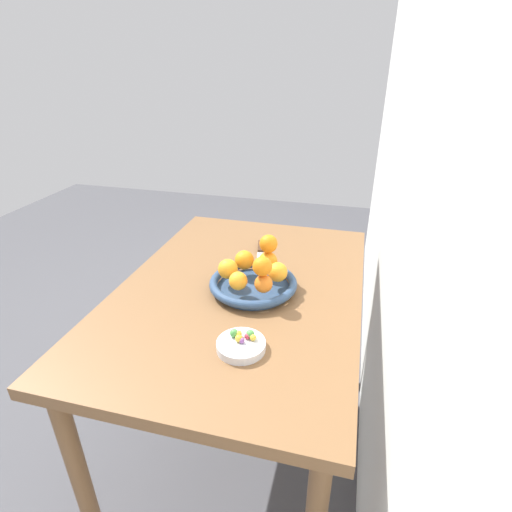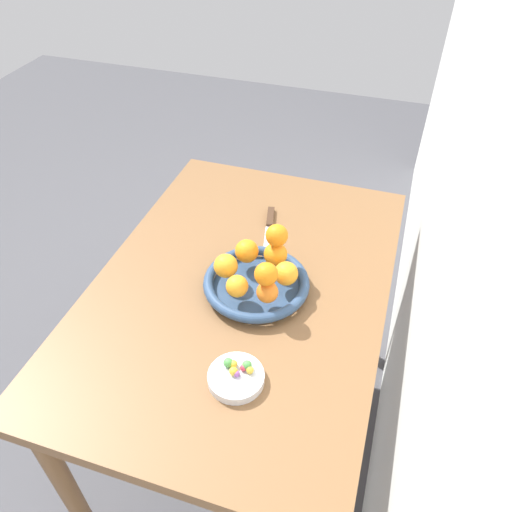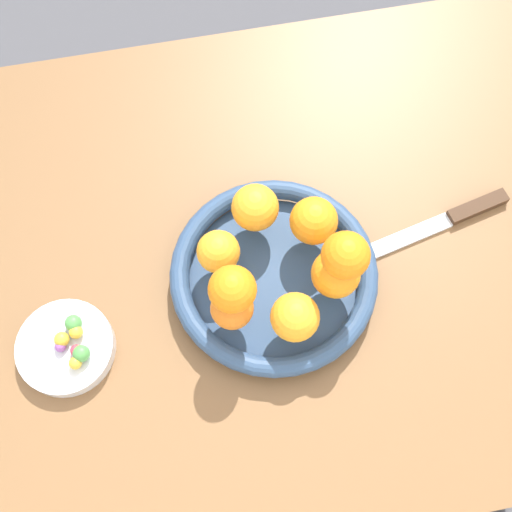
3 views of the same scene
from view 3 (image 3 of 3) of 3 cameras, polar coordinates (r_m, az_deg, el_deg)
The scene contains 20 objects.
ground_plane at distance 1.60m, azimuth 0.89°, elevation -9.44°, with size 6.00×6.00×0.00m, color #4C4C51.
dining_table at distance 0.97m, azimuth 1.45°, elevation -1.32°, with size 1.10×0.76×0.74m.
fruit_bowl at distance 0.85m, azimuth 1.59°, elevation -1.72°, with size 0.28×0.28×0.04m.
candy_dish at distance 0.87m, azimuth -16.54°, elevation -7.82°, with size 0.12×0.12×0.02m, color silver.
orange_0 at distance 0.79m, azimuth -2.15°, elevation -4.64°, with size 0.05×0.05×0.05m, color orange.
orange_1 at distance 0.78m, azimuth 3.47°, elevation -5.45°, with size 0.06×0.06×0.06m, color orange.
orange_2 at distance 0.80m, azimuth 7.11°, elevation -1.57°, with size 0.06×0.06×0.06m, color orange.
orange_3 at distance 0.83m, azimuth 5.15°, elevation 3.15°, with size 0.06×0.06×0.06m, color orange.
orange_4 at distance 0.83m, azimuth -0.08°, elevation 4.33°, with size 0.06×0.06×0.06m, color orange.
orange_5 at distance 0.81m, azimuth -3.37°, elevation 0.39°, with size 0.06×0.06×0.06m, color orange.
orange_6 at distance 0.74m, azimuth -2.12°, elevation -2.98°, with size 0.06×0.06×0.06m, color orange.
orange_7 at distance 0.75m, azimuth 7.97°, elevation 0.05°, with size 0.06×0.06×0.06m, color orange.
candy_ball_0 at distance 0.84m, azimuth -15.76°, elevation -9.14°, with size 0.02×0.02×0.02m, color gold.
candy_ball_1 at distance 0.85m, azimuth -16.89°, elevation -7.11°, with size 0.02×0.02×0.02m, color gold.
candy_ball_2 at distance 0.84m, azimuth -15.68°, elevation -8.10°, with size 0.02×0.02×0.02m, color #C6384C.
candy_ball_3 at distance 0.85m, azimuth -15.92°, elevation -5.76°, with size 0.02×0.02×0.02m, color #4C9947.
candy_ball_4 at distance 0.85m, azimuth -16.99°, elevation -7.70°, with size 0.01×0.01×0.01m, color #8C4C99.
candy_ball_5 at distance 0.84m, azimuth -15.26°, elevation -8.37°, with size 0.02×0.02×0.02m, color #4C9947.
candy_ball_6 at distance 0.85m, azimuth -15.71°, elevation -6.52°, with size 0.02×0.02×0.02m, color gold.
knife at distance 0.93m, azimuth 15.95°, elevation 2.81°, with size 0.26×0.08×0.01m.
Camera 3 is at (0.09, 0.32, 1.56)m, focal length 45.00 mm.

